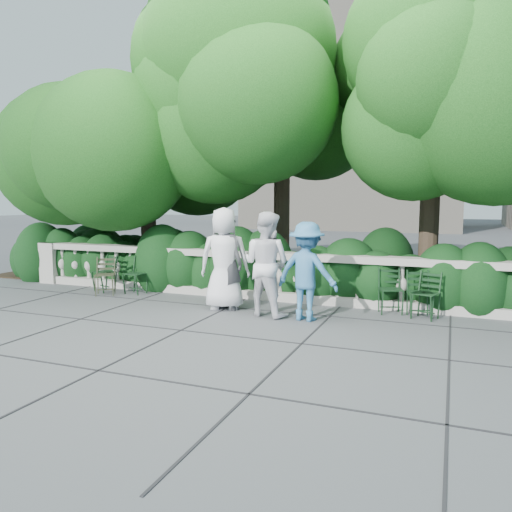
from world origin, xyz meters
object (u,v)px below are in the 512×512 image
at_px(person_casual_man, 266,264).
at_px(chair_b, 99,292).
at_px(chair_d, 421,319).
at_px(chair_f, 421,320).
at_px(person_businessman, 224,259).
at_px(chair_a, 131,295).
at_px(chair_e, 392,315).
at_px(person_older_blue, 307,271).
at_px(chair_weathered, 105,296).
at_px(person_woman_grey, 228,262).

bearing_deg(person_casual_man, chair_b, 3.52).
distance_m(chair_b, chair_d, 6.86).
bearing_deg(chair_f, chair_d, 110.43).
relative_size(person_businessman, person_casual_man, 1.03).
relative_size(chair_a, chair_e, 1.00).
relative_size(chair_f, person_older_blue, 0.49).
relative_size(chair_e, person_businessman, 0.44).
distance_m(chair_d, chair_e, 0.52).
distance_m(chair_a, person_businessman, 2.70).
xyz_separation_m(chair_a, chair_f, (6.01, -0.05, 0.00)).
relative_size(chair_weathered, person_businessman, 0.44).
relative_size(chair_a, person_woman_grey, 0.47).
xyz_separation_m(chair_e, person_casual_man, (-2.11, -0.83, 0.93)).
xyz_separation_m(chair_b, chair_f, (6.86, -0.03, 0.00)).
height_order(chair_f, person_woman_grey, person_woman_grey).
height_order(chair_e, chair_weathered, same).
distance_m(chair_d, person_casual_man, 2.87).
relative_size(chair_b, chair_d, 1.00).
bearing_deg(person_casual_man, chair_d, -152.15).
distance_m(person_businessman, person_older_blue, 1.70).
distance_m(chair_d, person_businessman, 3.70).
height_order(chair_weathered, person_older_blue, person_older_blue).
relative_size(chair_e, person_casual_man, 0.45).
relative_size(person_woman_grey, person_older_blue, 1.06).
xyz_separation_m(chair_b, person_casual_man, (4.24, -0.66, 0.93)).
distance_m(chair_a, person_casual_man, 3.58).
bearing_deg(chair_b, person_businessman, 11.39).
height_order(chair_a, chair_weathered, same).
distance_m(chair_a, chair_f, 6.01).
bearing_deg(person_older_blue, chair_d, -148.34).
distance_m(chair_f, person_older_blue, 2.16).
bearing_deg(person_woman_grey, chair_b, 10.90).
bearing_deg(chair_a, chair_f, 5.75).
height_order(chair_d, chair_weathered, same).
relative_size(chair_f, person_woman_grey, 0.47).
relative_size(chair_a, person_businessman, 0.44).
height_order(chair_d, person_woman_grey, person_woman_grey).
height_order(chair_a, chair_e, same).
relative_size(chair_weathered, person_casual_man, 0.45).
relative_size(chair_f, person_casual_man, 0.45).
bearing_deg(chair_f, chair_b, -160.01).
xyz_separation_m(chair_a, chair_b, (-0.85, -0.02, 0.00)).
relative_size(chair_d, chair_e, 1.00).
bearing_deg(chair_b, chair_e, 20.94).
bearing_deg(chair_e, person_businessman, 173.43).
bearing_deg(person_casual_man, chair_f, -153.95).
bearing_deg(chair_weathered, person_businessman, -32.75).
relative_size(person_woman_grey, person_casual_man, 0.96).
height_order(chair_b, person_casual_man, person_casual_man).
bearing_deg(chair_d, person_businessman, 170.78).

